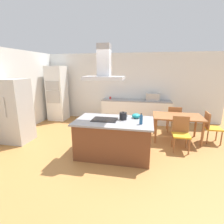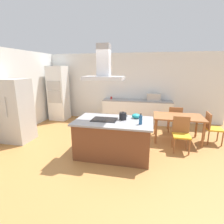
% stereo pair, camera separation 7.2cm
% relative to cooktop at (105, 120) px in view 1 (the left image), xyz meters
% --- Properties ---
extents(ground, '(16.00, 16.00, 0.00)m').
position_rel_cooktop_xyz_m(ground, '(0.23, 1.50, -0.91)').
color(ground, '#AD753D').
extents(wall_back, '(7.20, 0.10, 2.70)m').
position_rel_cooktop_xyz_m(wall_back, '(0.23, 3.25, 0.44)').
color(wall_back, white).
rests_on(wall_back, ground).
extents(wall_left, '(0.10, 8.80, 2.70)m').
position_rel_cooktop_xyz_m(wall_left, '(-3.22, 1.00, 0.44)').
color(wall_left, white).
rests_on(wall_left, ground).
extents(kitchen_island, '(1.85, 1.09, 0.90)m').
position_rel_cooktop_xyz_m(kitchen_island, '(0.23, 0.00, -0.45)').
color(kitchen_island, brown).
rests_on(kitchen_island, ground).
extents(cooktop, '(0.60, 0.44, 0.01)m').
position_rel_cooktop_xyz_m(cooktop, '(0.00, 0.00, 0.00)').
color(cooktop, black).
rests_on(cooktop, kitchen_island).
extents(tea_kettle, '(0.23, 0.18, 0.20)m').
position_rel_cooktop_xyz_m(tea_kettle, '(0.43, 0.11, 0.08)').
color(tea_kettle, black).
rests_on(tea_kettle, kitchen_island).
extents(olive_oil_bottle, '(0.07, 0.07, 0.25)m').
position_rel_cooktop_xyz_m(olive_oil_bottle, '(0.87, -0.17, 0.10)').
color(olive_oil_bottle, navy).
rests_on(olive_oil_bottle, kitchen_island).
extents(mixing_bowl, '(0.21, 0.21, 0.12)m').
position_rel_cooktop_xyz_m(mixing_bowl, '(0.73, 0.30, 0.05)').
color(mixing_bowl, teal).
rests_on(mixing_bowl, kitchen_island).
extents(back_counter, '(2.67, 0.62, 0.90)m').
position_rel_cooktop_xyz_m(back_counter, '(0.56, 2.88, -0.46)').
color(back_counter, white).
rests_on(back_counter, ground).
extents(countertop_microwave, '(0.50, 0.38, 0.28)m').
position_rel_cooktop_xyz_m(countertop_microwave, '(1.18, 2.88, 0.13)').
color(countertop_microwave, '#B2AFAA').
rests_on(countertop_microwave, back_counter).
extents(coffee_mug_red, '(0.08, 0.08, 0.09)m').
position_rel_cooktop_xyz_m(coffee_mug_red, '(-0.49, 2.93, 0.04)').
color(coffee_mug_red, red).
rests_on(coffee_mug_red, back_counter).
extents(wall_oven_stack, '(0.70, 0.66, 2.20)m').
position_rel_cooktop_xyz_m(wall_oven_stack, '(-2.67, 2.65, 0.20)').
color(wall_oven_stack, white).
rests_on(wall_oven_stack, ground).
extents(refrigerator, '(0.80, 0.73, 1.82)m').
position_rel_cooktop_xyz_m(refrigerator, '(-2.75, 0.29, 0.00)').
color(refrigerator, '#B2AFAA').
rests_on(refrigerator, ground).
extents(dining_table, '(1.40, 0.90, 0.75)m').
position_rel_cooktop_xyz_m(dining_table, '(1.89, 1.32, -0.24)').
color(dining_table, '#995B33').
rests_on(dining_table, ground).
extents(chair_facing_island, '(0.42, 0.42, 0.89)m').
position_rel_cooktop_xyz_m(chair_facing_island, '(1.89, 0.65, -0.40)').
color(chair_facing_island, gold).
rests_on(chair_facing_island, ground).
extents(chair_at_right_end, '(0.42, 0.42, 0.89)m').
position_rel_cooktop_xyz_m(chair_at_right_end, '(2.80, 1.32, -0.40)').
color(chair_at_right_end, gold).
rests_on(chair_at_right_end, ground).
extents(chair_facing_back_wall, '(0.42, 0.42, 0.89)m').
position_rel_cooktop_xyz_m(chair_facing_back_wall, '(1.89, 1.98, -0.40)').
color(chair_facing_back_wall, gold).
rests_on(chair_facing_back_wall, ground).
extents(range_hood, '(0.90, 0.55, 0.78)m').
position_rel_cooktop_xyz_m(range_hood, '(-0.00, 0.00, 1.20)').
color(range_hood, '#ADADB2').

